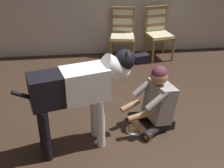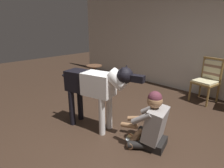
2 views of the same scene
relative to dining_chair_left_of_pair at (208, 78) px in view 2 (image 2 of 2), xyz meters
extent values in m
plane|color=#36261B|center=(-0.06, -2.67, -0.54)|extent=(15.77, 15.77, 0.00)
cube|color=beige|center=(-0.06, 0.36, 0.76)|extent=(9.11, 0.10, 2.60)
cylinder|color=olive|center=(0.15, -0.33, -0.33)|extent=(0.04, 0.04, 0.42)
cylinder|color=olive|center=(-0.26, -0.25, -0.33)|extent=(0.04, 0.04, 0.42)
cylinder|color=olive|center=(0.23, 0.08, -0.33)|extent=(0.04, 0.04, 0.42)
cylinder|color=olive|center=(-0.18, 0.16, -0.33)|extent=(0.04, 0.04, 0.42)
cube|color=olive|center=(-0.01, -0.08, -0.10)|extent=(0.53, 0.53, 0.04)
cube|color=beige|center=(-0.01, -0.08, -0.06)|extent=(0.49, 0.49, 0.04)
cylinder|color=olive|center=(0.23, 0.08, 0.18)|extent=(0.04, 0.04, 0.52)
cylinder|color=olive|center=(-0.18, 0.16, 0.18)|extent=(0.04, 0.04, 0.52)
cube|color=olive|center=(0.02, 0.12, 0.42)|extent=(0.46, 0.12, 0.04)
cube|color=beige|center=(0.02, 0.12, 0.17)|extent=(0.38, 0.11, 0.40)
cube|color=#835F4A|center=(0.02, 0.12, 0.26)|extent=(0.39, 0.12, 0.06)
cube|color=#835F4A|center=(0.02, 0.12, 0.08)|extent=(0.39, 0.12, 0.06)
cube|color=black|center=(0.15, -2.27, -0.48)|extent=(0.32, 0.39, 0.12)
cylinder|color=black|center=(0.03, -2.46, -0.48)|extent=(0.38, 0.34, 0.11)
cylinder|color=#A47650|center=(-0.13, -2.43, -0.48)|extent=(0.21, 0.37, 0.09)
cylinder|color=black|center=(-0.05, -2.16, -0.48)|extent=(0.41, 0.18, 0.11)
cylinder|color=#A47650|center=(-0.17, -2.27, -0.48)|extent=(0.16, 0.37, 0.09)
cube|color=gray|center=(0.12, -2.28, -0.18)|extent=(0.38, 0.46, 0.50)
cylinder|color=gray|center=(0.02, -2.49, -0.05)|extent=(0.30, 0.15, 0.24)
cylinder|color=#A47650|center=(-0.18, -2.49, -0.24)|extent=(0.28, 0.10, 0.12)
cylinder|color=gray|center=(-0.07, -2.15, -0.05)|extent=(0.30, 0.15, 0.24)
cylinder|color=#A47650|center=(-0.25, -2.25, -0.24)|extent=(0.28, 0.17, 0.12)
sphere|color=#A47650|center=(0.08, -2.29, 0.17)|extent=(0.21, 0.21, 0.21)
sphere|color=#582733|center=(0.08, -2.29, 0.20)|extent=(0.19, 0.19, 0.19)
cylinder|color=white|center=(-0.70, -2.38, -0.24)|extent=(0.10, 0.10, 0.61)
cylinder|color=white|center=(-0.65, -2.60, -0.24)|extent=(0.10, 0.10, 0.61)
cylinder|color=black|center=(-1.30, -2.54, -0.24)|extent=(0.10, 0.10, 0.61)
cylinder|color=black|center=(-1.24, -2.76, -0.24)|extent=(0.10, 0.10, 0.61)
cube|color=white|center=(-0.80, -2.52, 0.25)|extent=(0.55, 0.43, 0.36)
cube|color=black|center=(-1.16, -2.62, 0.25)|extent=(0.48, 0.40, 0.34)
cylinder|color=white|center=(-0.47, -2.44, 0.38)|extent=(0.40, 0.30, 0.34)
sphere|color=black|center=(-0.36, -2.41, 0.45)|extent=(0.24, 0.24, 0.24)
cube|color=black|center=(-0.16, -2.36, 0.44)|extent=(0.20, 0.15, 0.10)
cone|color=black|center=(-0.39, -2.34, 0.54)|extent=(0.10, 0.10, 0.11)
cone|color=black|center=(-0.35, -2.48, 0.54)|extent=(0.10, 0.10, 0.11)
cylinder|color=black|center=(-1.38, -2.68, 0.21)|extent=(0.31, 0.12, 0.21)
cylinder|color=silver|center=(-0.19, -2.36, -0.54)|extent=(0.24, 0.24, 0.01)
cylinder|color=#DBB774|center=(-0.19, -2.38, -0.51)|extent=(0.18, 0.05, 0.05)
cylinder|color=#DBB774|center=(-0.19, -2.34, -0.51)|extent=(0.18, 0.05, 0.05)
cylinder|color=brown|center=(-0.19, -2.36, -0.50)|extent=(0.19, 0.04, 0.04)
cylinder|color=brown|center=(-2.92, -0.85, -0.30)|extent=(0.07, 0.07, 0.48)
cylinder|color=brown|center=(-2.92, -0.85, -0.53)|extent=(0.34, 0.34, 0.02)
cylinder|color=brown|center=(-2.92, -0.85, -0.05)|extent=(0.46, 0.46, 0.03)
camera|label=1|loc=(-0.84, -5.27, 1.69)|focal=46.42mm
camera|label=2|loc=(1.33, -4.35, 1.16)|focal=30.17mm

